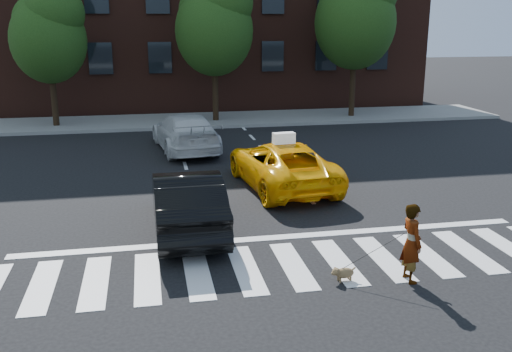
# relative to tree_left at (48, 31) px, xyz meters

# --- Properties ---
(ground) EXTENTS (120.00, 120.00, 0.00)m
(ground) POSITION_rel_tree_left_xyz_m (6.97, -17.00, -4.44)
(ground) COLOR black
(ground) RESTS_ON ground
(crosswalk) EXTENTS (13.00, 2.40, 0.01)m
(crosswalk) POSITION_rel_tree_left_xyz_m (6.97, -17.00, -4.43)
(crosswalk) COLOR silver
(crosswalk) RESTS_ON ground
(stop_line) EXTENTS (12.00, 0.30, 0.01)m
(stop_line) POSITION_rel_tree_left_xyz_m (6.97, -15.40, -4.43)
(stop_line) COLOR silver
(stop_line) RESTS_ON ground
(sidewalk_far) EXTENTS (30.00, 4.00, 0.15)m
(sidewalk_far) POSITION_rel_tree_left_xyz_m (6.97, 0.50, -4.37)
(sidewalk_far) COLOR slate
(sidewalk_far) RESTS_ON ground
(building) EXTENTS (26.00, 10.00, 12.00)m
(building) POSITION_rel_tree_left_xyz_m (6.97, 8.00, 1.56)
(building) COLOR #422017
(building) RESTS_ON ground
(tree_left) EXTENTS (3.39, 3.38, 6.50)m
(tree_left) POSITION_rel_tree_left_xyz_m (0.00, 0.00, 0.00)
(tree_left) COLOR black
(tree_left) RESTS_ON ground
(tree_mid) EXTENTS (3.69, 3.69, 7.10)m
(tree_mid) POSITION_rel_tree_left_xyz_m (7.50, -0.00, 0.41)
(tree_mid) COLOR black
(tree_mid) RESTS_ON ground
(tree_right) EXTENTS (4.00, 4.00, 7.70)m
(tree_right) POSITION_rel_tree_left_xyz_m (14.50, -0.00, 0.82)
(tree_right) COLOR black
(tree_right) RESTS_ON ground
(taxi) EXTENTS (2.84, 5.25, 1.40)m
(taxi) POSITION_rel_tree_left_xyz_m (8.08, -11.30, -3.74)
(taxi) COLOR #FFB005
(taxi) RESTS_ON ground
(black_sedan) EXTENTS (1.62, 4.54, 1.49)m
(black_sedan) POSITION_rel_tree_left_xyz_m (4.97, -14.50, -3.69)
(black_sedan) COLOR black
(black_sedan) RESTS_ON ground
(white_suv) EXTENTS (2.64, 5.23, 1.46)m
(white_suv) POSITION_rel_tree_left_xyz_m (5.57, -5.78, -3.71)
(white_suv) COLOR silver
(white_suv) RESTS_ON ground
(woman) EXTENTS (0.40, 0.59, 1.59)m
(woman) POSITION_rel_tree_left_xyz_m (9.03, -18.10, -3.65)
(woman) COLOR #999999
(woman) RESTS_ON ground
(dog) EXTENTS (0.53, 0.24, 0.30)m
(dog) POSITION_rel_tree_left_xyz_m (7.74, -17.88, -4.27)
(dog) COLOR olive
(dog) RESTS_ON ground
(taxi_sign) EXTENTS (0.68, 0.35, 0.32)m
(taxi_sign) POSITION_rel_tree_left_xyz_m (8.08, -11.50, -2.88)
(taxi_sign) COLOR white
(taxi_sign) RESTS_ON taxi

